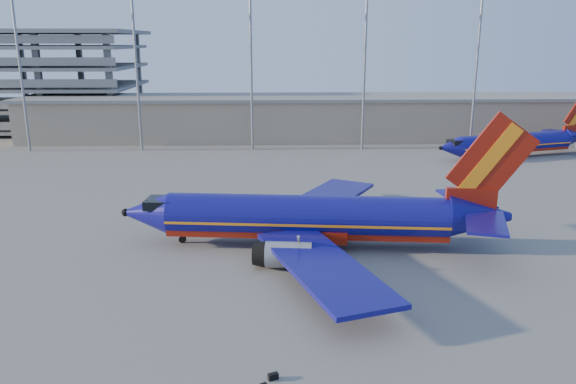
% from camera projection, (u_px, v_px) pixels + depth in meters
% --- Properties ---
extents(ground, '(220.00, 220.00, 0.00)m').
position_uv_depth(ground, '(289.00, 232.00, 57.90)').
color(ground, slate).
rests_on(ground, ground).
extents(terminal_building, '(122.00, 16.00, 8.50)m').
position_uv_depth(terminal_building, '(328.00, 117.00, 113.06)').
color(terminal_building, gray).
rests_on(terminal_building, ground).
extents(light_mast_row, '(101.60, 1.60, 28.65)m').
position_uv_depth(light_mast_row, '(308.00, 50.00, 97.88)').
color(light_mast_row, gray).
rests_on(light_mast_row, ground).
extents(aircraft_main, '(38.64, 37.02, 13.09)m').
position_uv_depth(aircraft_main, '(316.00, 218.00, 53.29)').
color(aircraft_main, navy).
rests_on(aircraft_main, ground).
extents(aircraft_second, '(30.47, 15.49, 10.61)m').
position_uv_depth(aircraft_second, '(517.00, 143.00, 95.02)').
color(aircraft_second, navy).
rests_on(aircraft_second, ground).
extents(baggage_tug, '(2.14, 1.75, 1.33)m').
position_uv_depth(baggage_tug, '(346.00, 270.00, 46.62)').
color(baggage_tug, yellow).
rests_on(baggage_tug, ground).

